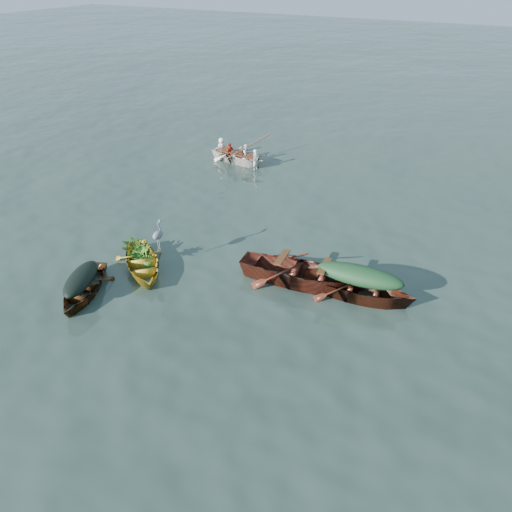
% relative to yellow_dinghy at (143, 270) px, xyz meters
% --- Properties ---
extents(ground, '(140.00, 140.00, 0.00)m').
position_rel_yellow_dinghy_xyz_m(ground, '(2.00, -1.29, 0.00)').
color(ground, '#2D3F37').
rests_on(ground, ground).
extents(yellow_dinghy, '(3.36, 3.23, 0.88)m').
position_rel_yellow_dinghy_xyz_m(yellow_dinghy, '(0.00, 0.00, 0.00)').
color(yellow_dinghy, gold).
rests_on(yellow_dinghy, ground).
extents(dark_covered_boat, '(2.32, 3.41, 0.77)m').
position_rel_yellow_dinghy_xyz_m(dark_covered_boat, '(-0.62, -1.73, 0.00)').
color(dark_covered_boat, '#42250F').
rests_on(dark_covered_boat, ground).
extents(green_tarp_boat, '(4.33, 1.63, 0.98)m').
position_rel_yellow_dinghy_xyz_m(green_tarp_boat, '(6.00, 1.67, 0.00)').
color(green_tarp_boat, '#4B2111').
rests_on(green_tarp_boat, ground).
extents(open_wooden_boat, '(5.14, 2.09, 1.21)m').
position_rel_yellow_dinghy_xyz_m(open_wooden_boat, '(4.41, 1.55, 0.00)').
color(open_wooden_boat, maroon).
rests_on(open_wooden_boat, ground).
extents(rowed_boat, '(4.06, 1.80, 0.91)m').
position_rel_yellow_dinghy_xyz_m(rowed_boat, '(-1.98, 9.04, 0.00)').
color(rowed_boat, white).
rests_on(rowed_boat, ground).
extents(dark_tarp_cover, '(1.27, 1.87, 0.40)m').
position_rel_yellow_dinghy_xyz_m(dark_tarp_cover, '(-0.62, -1.73, 0.58)').
color(dark_tarp_cover, black).
rests_on(dark_tarp_cover, dark_covered_boat).
extents(green_tarp_cover, '(2.38, 0.90, 0.52)m').
position_rel_yellow_dinghy_xyz_m(green_tarp_cover, '(6.00, 1.67, 0.75)').
color(green_tarp_cover, '#1A3F22').
rests_on(green_tarp_cover, green_tarp_boat).
extents(thwart_benches, '(2.59, 1.20, 0.04)m').
position_rel_yellow_dinghy_xyz_m(thwart_benches, '(4.41, 1.55, 0.62)').
color(thwart_benches, '#472810').
rests_on(thwart_benches, open_wooden_boat).
extents(heron, '(0.48, 0.48, 0.92)m').
position_rel_yellow_dinghy_xyz_m(heron, '(0.33, 0.44, 0.90)').
color(heron, gray).
rests_on(heron, yellow_dinghy).
extents(dinghy_weeds, '(1.14, 1.12, 0.60)m').
position_rel_yellow_dinghy_xyz_m(dinghy_weeds, '(-0.39, 0.39, 0.74)').
color(dinghy_weeds, '#296019').
rests_on(dinghy_weeds, yellow_dinghy).
extents(rowers, '(2.88, 1.49, 0.76)m').
position_rel_yellow_dinghy_xyz_m(rowers, '(-1.98, 9.04, 0.84)').
color(rowers, white).
rests_on(rowers, rowed_boat).
extents(oars, '(1.01, 2.66, 0.06)m').
position_rel_yellow_dinghy_xyz_m(oars, '(-1.98, 9.04, 0.49)').
color(oars, '#965A39').
rests_on(oars, rowed_boat).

